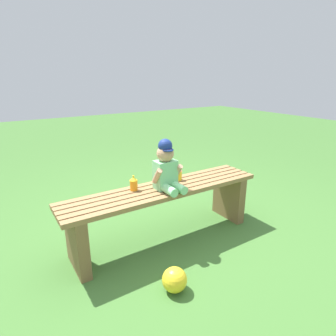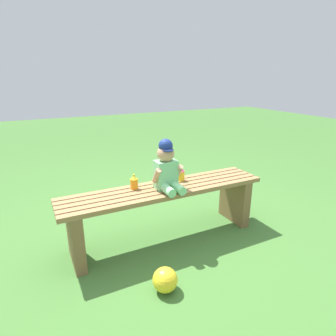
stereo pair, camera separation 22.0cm
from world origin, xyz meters
The scene contains 6 objects.
ground_plane centered at (0.00, 0.00, 0.00)m, with size 16.00×16.00×0.00m, color #3D6B2D.
park_bench centered at (0.00, 0.00, 0.32)m, with size 1.71×0.36×0.47m.
child_figure centered at (0.00, -0.03, 0.65)m, with size 0.23×0.27×0.40m.
sippy_cup_left centered at (-0.24, 0.08, 0.53)m, with size 0.06×0.06×0.12m.
sippy_cup_right centered at (0.19, 0.08, 0.53)m, with size 0.06×0.06×0.12m.
toy_ball centered at (-0.28, -0.56, 0.08)m, with size 0.16×0.16×0.16m, color yellow.
Camera 2 is at (-0.93, -1.92, 1.34)m, focal length 30.21 mm.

